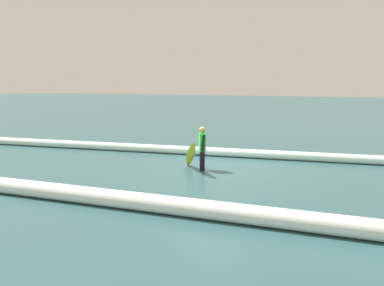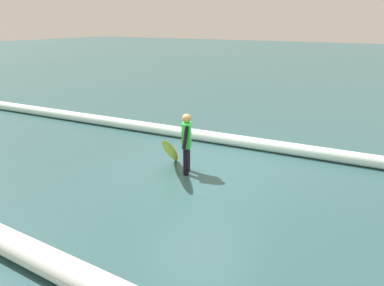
# 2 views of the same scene
# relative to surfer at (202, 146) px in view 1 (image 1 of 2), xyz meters

# --- Properties ---
(ground_plane) EXTENTS (127.94, 127.94, 0.00)m
(ground_plane) POSITION_rel_surfer_xyz_m (-0.27, -0.25, -0.82)
(ground_plane) COLOR #294E52
(surfer) EXTENTS (0.33, 0.59, 1.48)m
(surfer) POSITION_rel_surfer_xyz_m (0.00, 0.00, 0.00)
(surfer) COLOR black
(surfer) RESTS_ON ground_plane
(surfboard) EXTENTS (0.99, 1.68, 1.12)m
(surfboard) POSITION_rel_surfer_xyz_m (0.36, 0.17, -0.29)
(surfboard) COLOR yellow
(surfboard) RESTS_ON ground_plane
(wave_crest_foreground) EXTENTS (24.66, 1.63, 0.34)m
(wave_crest_foreground) POSITION_rel_surfer_xyz_m (0.33, -2.55, -0.65)
(wave_crest_foreground) COLOR white
(wave_crest_foreground) RESTS_ON ground_plane
(wave_crest_midground) EXTENTS (22.57, 0.95, 0.43)m
(wave_crest_midground) POSITION_rel_surfer_xyz_m (-1.34, 4.52, -0.61)
(wave_crest_midground) COLOR white
(wave_crest_midground) RESTS_ON ground_plane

